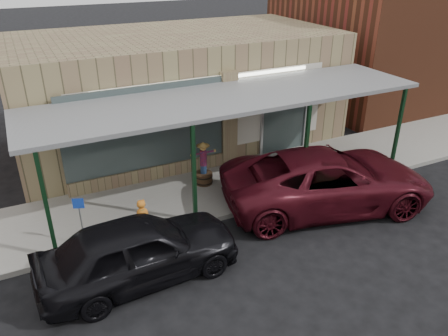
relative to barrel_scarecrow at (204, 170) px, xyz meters
name	(u,v)px	position (x,y,z in m)	size (l,w,h in m)	color
ground	(292,249)	(0.72, -4.03, -0.64)	(120.00, 120.00, 0.00)	black
sidewalk	(230,186)	(0.72, -0.43, -0.56)	(40.00, 3.20, 0.15)	gray
storefront	(177,89)	(0.72, 4.13, 1.46)	(12.00, 6.25, 4.20)	#8B7E55
awning	(231,99)	(0.72, -0.47, 2.37)	(12.00, 3.00, 3.04)	slate
block_buildings_near	(212,36)	(2.73, 5.17, 3.13)	(61.00, 8.00, 8.00)	brown
barrel_scarecrow	(204,170)	(0.00, 0.00, 0.00)	(0.88, 0.61, 1.44)	#472D1C
barrel_pumpkin	(272,170)	(2.18, -0.62, -0.22)	(0.71, 0.71, 0.75)	#472D1C
handicap_sign	(80,215)	(-4.06, -1.63, 0.37)	(0.26, 0.12, 1.33)	gray
parked_sedan	(139,250)	(-3.07, -3.35, 0.15)	(4.72, 2.10, 1.58)	black
car_maroon	(327,180)	(2.84, -2.61, 0.22)	(2.86, 6.20, 1.72)	#4B0F19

